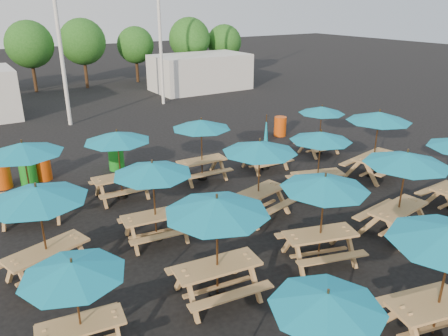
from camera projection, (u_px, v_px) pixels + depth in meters
ground at (249, 215)px, 13.79m from camera, size 120.00×120.00×0.00m
picnic_unit_1 at (73, 274)px, 7.75m from camera, size 2.15×2.15×2.06m
picnic_unit_2 at (38, 199)px, 9.88m from camera, size 2.84×2.84×2.46m
picnic_unit_3 at (23, 153)px, 12.78m from camera, size 2.89×2.89×2.50m
picnic_unit_4 at (327, 306)px, 6.93m from camera, size 2.30×2.30×2.06m
picnic_unit_5 at (217, 211)px, 9.24m from camera, size 2.55×2.55×2.49m
picnic_unit_6 at (153, 173)px, 11.65m from camera, size 2.40×2.40×2.34m
picnic_unit_7 at (117, 140)px, 14.28m from camera, size 2.30×2.30×2.37m
picnic_unit_9 at (325, 187)px, 10.66m from camera, size 2.73×2.73×2.37m
picnic_unit_10 at (260, 151)px, 13.02m from camera, size 2.72×2.72×2.46m
picnic_unit_11 at (201, 127)px, 15.84m from camera, size 2.26×2.26×2.33m
picnic_unit_13 at (406, 163)px, 11.92m from camera, size 2.61×2.61×2.52m
picnic_unit_14 at (321, 140)px, 14.64m from camera, size 2.64×2.64×2.27m
picnic_unit_15 at (266, 147)px, 17.26m from camera, size 1.82×1.61×2.24m
picnic_unit_18 at (379, 120)px, 16.04m from camera, size 2.76×2.76×2.56m
picnic_unit_19 at (322, 112)px, 18.68m from camera, size 1.99×1.99×2.13m
waste_bin_0 at (2, 175)px, 15.64m from camera, size 0.60×0.60×0.96m
waste_bin_1 at (28, 172)px, 15.91m from camera, size 0.60×0.60×0.96m
waste_bin_2 at (43, 168)px, 16.34m from camera, size 0.60×0.60×0.96m
waste_bin_3 at (116, 158)px, 17.33m from camera, size 0.60×0.60×0.96m
waste_bin_4 at (280, 126)px, 21.69m from camera, size 0.60×0.60×0.96m
mast_0 at (55, 8)px, 21.67m from camera, size 0.20×0.20×12.00m
mast_1 at (159, 6)px, 26.50m from camera, size 0.20×0.20×12.00m
event_tent_1 at (200, 72)px, 32.80m from camera, size 7.00×4.00×2.60m
tree_3 at (29, 44)px, 31.16m from camera, size 3.36×3.36×5.09m
tree_4 at (82, 42)px, 32.61m from camera, size 3.41×3.41×5.17m
tree_5 at (135, 45)px, 35.28m from camera, size 2.94×2.94×4.45m
tree_6 at (189, 39)px, 35.72m from camera, size 3.38×3.38×5.13m
tree_7 at (224, 42)px, 37.60m from camera, size 2.95×2.95×4.48m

